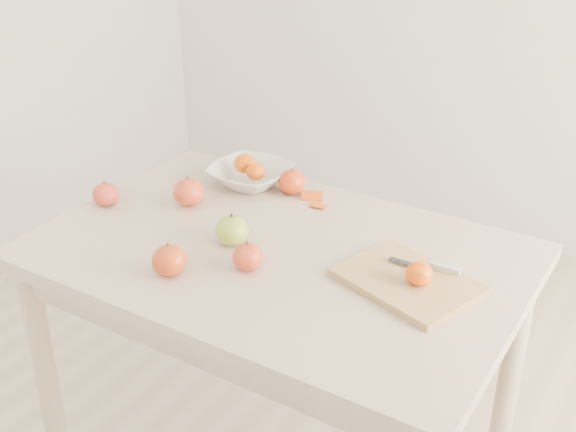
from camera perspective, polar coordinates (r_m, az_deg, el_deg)
The scene contains 15 objects.
table at distance 1.85m, azimuth -0.82°, elevation -5.26°, with size 1.20×0.80×0.75m.
cutting_board at distance 1.68m, azimuth 9.40°, elevation -5.11°, with size 0.30×0.22×0.02m, color tan.
board_tangerine at distance 1.64m, azimuth 10.31°, elevation -4.48°, with size 0.06×0.06×0.05m, color #E66108.
fruit_bowl at distance 2.14m, azimuth -3.01°, elevation 3.22°, with size 0.23×0.23×0.06m, color silver.
bowl_tangerine_near at distance 2.15m, azimuth -3.43°, elevation 4.18°, with size 0.07×0.07×0.06m, color #E44A08.
bowl_tangerine_far at distance 2.10m, azimuth -2.58°, elevation 3.54°, with size 0.06×0.06×0.05m, color #DA6007.
orange_peel_a at distance 2.06m, azimuth 1.91°, elevation 1.48°, with size 0.06×0.04×0.00m, color #CC490E.
orange_peel_b at distance 2.01m, azimuth 2.42°, elevation 0.78°, with size 0.04×0.04×0.00m, color #E85410.
paring_knife at distance 1.71m, azimuth 11.81°, elevation -3.99°, with size 0.17×0.04×0.01m.
apple_green at distance 1.81m, azimuth -4.44°, elevation -1.14°, with size 0.09×0.09×0.08m, color olive.
apple_red_e at distance 1.70m, azimuth -3.22°, elevation -3.24°, with size 0.07×0.07×0.07m, color #9C0509.
apple_red_c at distance 1.70m, azimuth -9.38°, elevation -3.46°, with size 0.08×0.08×0.07m, color maroon.
apple_red_b at distance 2.03m, azimuth -7.86°, elevation 1.89°, with size 0.09×0.09×0.08m, color #A61A1B.
apple_red_d at distance 2.07m, azimuth -14.21°, elevation 1.67°, with size 0.07×0.07×0.07m, color maroon.
apple_red_a at distance 2.08m, azimuth 0.29°, elevation 2.72°, with size 0.08×0.08×0.07m, color maroon.
Camera 1 is at (0.85, -1.32, 1.64)m, focal length 45.00 mm.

